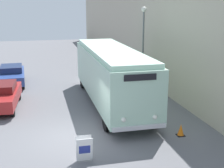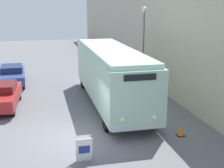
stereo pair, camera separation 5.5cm
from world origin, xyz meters
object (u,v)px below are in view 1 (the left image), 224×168
object	(u,v)px
vintage_bus	(111,73)
parked_car_mid	(12,75)
sign_board	(84,149)
traffic_cone	(181,130)
parked_car_near	(1,95)
streetlamp	(143,36)

from	to	relation	value
vintage_bus	parked_car_mid	bearing A→B (deg)	134.54
sign_board	traffic_cone	distance (m)	4.94
traffic_cone	sign_board	bearing A→B (deg)	-164.36
vintage_bus	parked_car_near	distance (m)	6.66
sign_board	parked_car_near	world-z (taller)	parked_car_near
parked_car_near	traffic_cone	xyz separation A→B (m)	(8.58, -6.20, -0.49)
parked_car_near	sign_board	bearing A→B (deg)	-59.57
vintage_bus	sign_board	bearing A→B (deg)	-111.69
vintage_bus	parked_car_mid	xyz separation A→B (m)	(-6.27, 6.37, -1.19)
parked_car_near	parked_car_mid	distance (m)	5.60
streetlamp	vintage_bus	bearing A→B (deg)	-135.37
sign_board	parked_car_mid	distance (m)	13.61
parked_car_mid	traffic_cone	bearing A→B (deg)	-57.06
parked_car_near	traffic_cone	bearing A→B (deg)	-32.35
vintage_bus	parked_car_near	bearing A→B (deg)	173.20
streetlamp	parked_car_mid	xyz separation A→B (m)	(-9.29, 3.39, -3.07)
streetlamp	parked_car_mid	world-z (taller)	streetlamp
vintage_bus	parked_car_mid	size ratio (longest dim) A/B	2.38
parked_car_mid	parked_car_near	bearing A→B (deg)	-94.82
streetlamp	parked_car_near	size ratio (longest dim) A/B	1.26
streetlamp	traffic_cone	distance (m)	9.17
vintage_bus	parked_car_mid	world-z (taller)	vintage_bus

